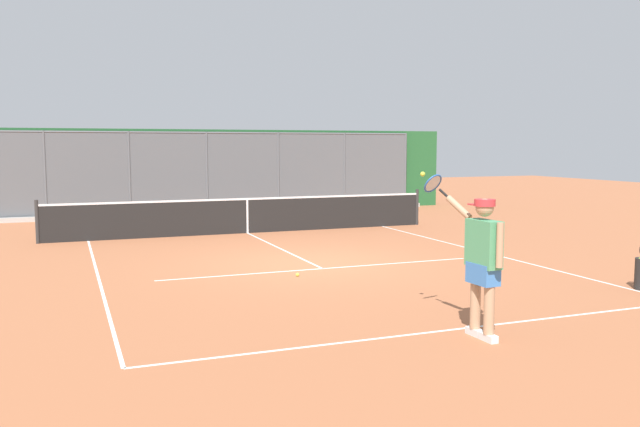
# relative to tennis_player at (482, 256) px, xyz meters

# --- Properties ---
(ground_plane) EXTENTS (60.00, 60.00, 0.00)m
(ground_plane) POSITION_rel_tennis_player_xyz_m (0.14, -5.62, -1.03)
(ground_plane) COLOR #A8603D
(court_line_markings) EXTENTS (8.27, 10.19, 0.01)m
(court_line_markings) POSITION_rel_tennis_player_xyz_m (0.14, -4.72, -1.03)
(court_line_markings) COLOR white
(court_line_markings) RESTS_ON ground
(fence_backdrop) EXTENTS (18.48, 1.37, 2.93)m
(fence_backdrop) POSITION_rel_tennis_player_xyz_m (0.14, -16.48, 0.42)
(fence_backdrop) COLOR #565B60
(fence_backdrop) RESTS_ON ground
(tennis_net) EXTENTS (10.62, 0.09, 1.07)m
(tennis_net) POSITION_rel_tennis_player_xyz_m (0.14, -10.59, -0.54)
(tennis_net) COLOR #2D2D2D
(tennis_net) RESTS_ON ground
(tennis_player) EXTENTS (0.51, 1.42, 2.04)m
(tennis_player) POSITION_rel_tennis_player_xyz_m (0.00, 0.00, 0.00)
(tennis_player) COLOR silver
(tennis_player) RESTS_ON ground
(tennis_ball_near_net) EXTENTS (0.07, 0.07, 0.07)m
(tennis_ball_near_net) POSITION_rel_tennis_player_xyz_m (0.84, -4.47, -1.00)
(tennis_ball_near_net) COLOR #D6E042
(tennis_ball_near_net) RESTS_ON ground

